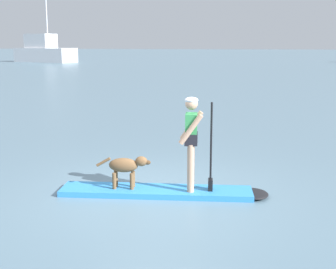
% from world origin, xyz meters
% --- Properties ---
extents(ground_plane, '(400.00, 400.00, 0.00)m').
position_xyz_m(ground_plane, '(0.00, 0.00, 0.00)').
color(ground_plane, slate).
extents(paddleboard, '(3.77, 1.13, 0.10)m').
position_xyz_m(paddleboard, '(0.23, 0.03, 0.05)').
color(paddleboard, '#338CD8').
rests_on(paddleboard, ground_plane).
extents(person_paddler, '(0.64, 0.52, 1.66)m').
position_xyz_m(person_paddler, '(0.63, 0.08, 1.07)').
color(person_paddler, tan).
rests_on(person_paddler, paddleboard).
extents(dog, '(0.99, 0.29, 0.59)m').
position_xyz_m(dog, '(-0.53, -0.07, 0.50)').
color(dog, brown).
rests_on(dog, paddleboard).
extents(moored_boat_port, '(9.31, 5.55, 9.08)m').
position_xyz_m(moored_boat_port, '(-29.65, 53.82, 1.50)').
color(moored_boat_port, white).
rests_on(moored_boat_port, ground_plane).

